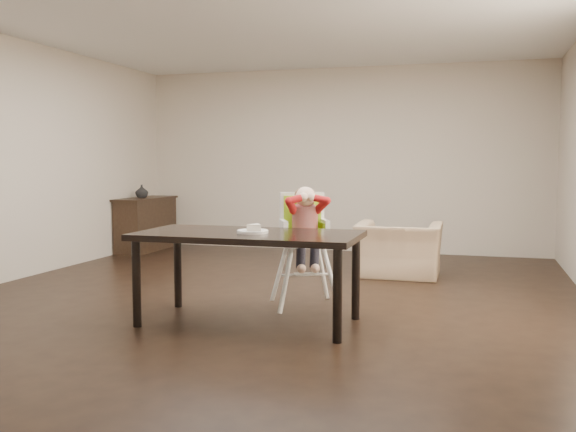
% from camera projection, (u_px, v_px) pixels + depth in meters
% --- Properties ---
extents(ground, '(7.00, 7.00, 0.00)m').
position_uv_depth(ground, '(266.00, 298.00, 6.24)').
color(ground, black).
rests_on(ground, ground).
extents(room_walls, '(6.02, 7.02, 2.71)m').
position_uv_depth(room_walls, '(265.00, 106.00, 6.09)').
color(room_walls, beige).
rests_on(room_walls, ground).
extents(dining_table, '(1.80, 0.90, 0.75)m').
position_uv_depth(dining_table, '(249.00, 242.00, 5.22)').
color(dining_table, black).
rests_on(dining_table, ground).
extents(high_chair, '(0.61, 0.61, 1.10)m').
position_uv_depth(high_chair, '(305.00, 222.00, 5.87)').
color(high_chair, white).
rests_on(high_chair, ground).
extents(plate, '(0.33, 0.33, 0.07)m').
position_uv_depth(plate, '(254.00, 230.00, 5.15)').
color(plate, white).
rests_on(plate, dining_table).
extents(armchair, '(0.96, 0.63, 0.83)m').
position_uv_depth(armchair, '(399.00, 241.00, 7.39)').
color(armchair, tan).
rests_on(armchair, ground).
extents(sideboard, '(0.44, 1.26, 0.79)m').
position_uv_depth(sideboard, '(146.00, 224.00, 9.57)').
color(sideboard, black).
rests_on(sideboard, ground).
extents(vase, '(0.21, 0.22, 0.19)m').
position_uv_depth(vase, '(142.00, 192.00, 9.43)').
color(vase, '#99999E').
rests_on(vase, sideboard).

